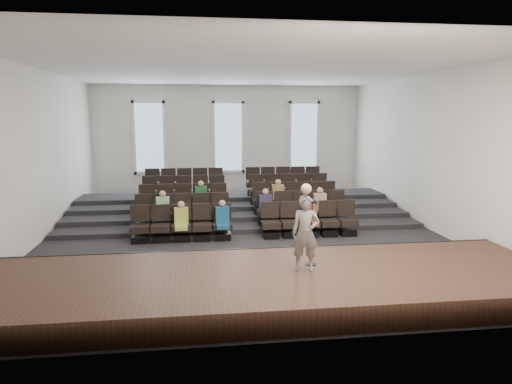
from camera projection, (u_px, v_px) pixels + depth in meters
The scene contains 14 objects.
ground at pixel (245, 234), 14.26m from camera, with size 14.00×14.00×0.00m, color black.
ceiling at pixel (244, 69), 13.44m from camera, with size 12.00×14.00×0.02m, color white.
wall_back at pixel (228, 141), 20.72m from camera, with size 12.00×0.04×5.00m, color silver.
wall_front at pixel (292, 190), 6.98m from camera, with size 12.00×0.04×5.00m, color silver.
wall_left at pixel (36, 156), 13.08m from camera, with size 0.04×14.00×5.00m, color silver.
wall_right at pixel (431, 152), 14.62m from camera, with size 0.04×14.00×5.00m, color silver.
stage at pixel (271, 285), 9.23m from camera, with size 11.80×3.60×0.50m, color #3E251A.
stage_lip at pixel (259, 258), 10.96m from camera, with size 11.80×0.06×0.52m, color black.
risers at pixel (236, 208), 17.33m from camera, with size 11.80×4.80×0.60m.
seating_rows at pixel (240, 203), 15.65m from camera, with size 6.80×4.70×1.67m.
windows at pixel (228, 137), 20.62m from camera, with size 8.44×0.10×3.24m.
audience at pixel (244, 206), 14.44m from camera, with size 5.45×2.64×1.10m.
speaker at pixel (305, 233), 9.28m from camera, with size 0.56×0.37×1.55m, color slate.
mic_stand at pixel (311, 246), 9.65m from camera, with size 0.23×0.23×1.38m.
Camera 1 is at (-1.45, -13.78, 3.62)m, focal length 32.00 mm.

